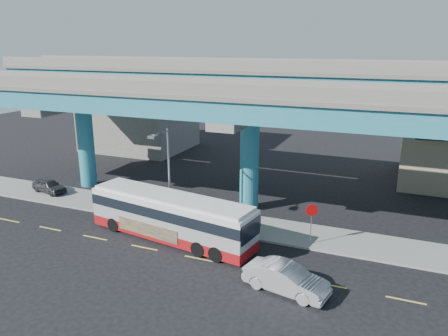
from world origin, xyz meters
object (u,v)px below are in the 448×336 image
at_px(street_lamp, 165,163).
at_px(transit_bus, 171,215).
at_px(sedan, 286,279).
at_px(stop_sign, 312,215).
at_px(parked_car, 49,186).

bearing_deg(street_lamp, transit_bus, -52.51).
bearing_deg(transit_bus, sedan, -12.05).
xyz_separation_m(transit_bus, stop_sign, (9.00, 2.57, 0.45)).
bearing_deg(street_lamp, stop_sign, 3.94).
xyz_separation_m(transit_bus, sedan, (8.94, -3.46, -0.96)).
relative_size(sedan, parked_car, 1.30).
height_order(transit_bus, parked_car, transit_bus).
relative_size(street_lamp, stop_sign, 2.52).
height_order(transit_bus, street_lamp, street_lamp).
relative_size(transit_bus, sedan, 2.55).
height_order(transit_bus, stop_sign, transit_bus).
relative_size(transit_bus, parked_car, 3.33).
bearing_deg(stop_sign, street_lamp, 179.78).
relative_size(transit_bus, street_lamp, 1.78).
bearing_deg(transit_bus, parked_car, 173.80).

